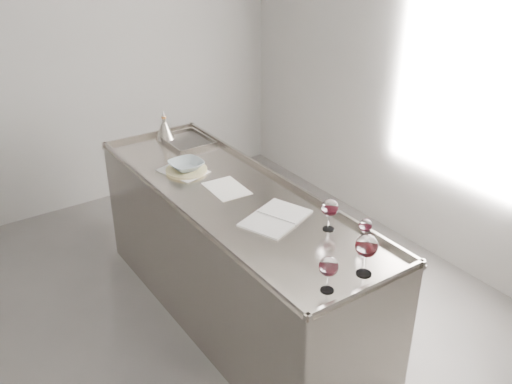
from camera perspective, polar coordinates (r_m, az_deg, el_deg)
room_shell at (r=2.89m, az=-7.76°, el=3.07°), size 4.54×5.04×2.84m
counter at (r=3.78m, az=-2.25°, el=-6.53°), size 0.77×2.42×0.97m
wine_glass_left at (r=2.65m, az=7.28°, el=-7.47°), size 0.09×0.09×0.18m
wine_glass_middle at (r=2.78m, az=10.99°, el=-5.41°), size 0.11×0.11×0.22m
wine_glass_right at (r=3.13m, az=7.40°, el=-1.62°), size 0.10×0.10×0.19m
wine_glass_small at (r=3.05m, az=10.88°, el=-3.39°), size 0.07×0.07×0.14m
notebook at (r=3.26m, az=1.97°, el=-2.63°), size 0.46×0.39×0.02m
loose_paper_top at (r=3.61m, az=-2.95°, el=0.36°), size 0.23×0.31×0.00m
loose_paper_under at (r=3.87m, az=-7.31°, el=2.10°), size 0.30×0.36×0.00m
trivet at (r=3.86m, az=-6.96°, el=2.18°), size 0.32×0.32×0.02m
ceramic_bowl at (r=3.84m, az=-6.99°, el=2.68°), size 0.23×0.23×0.05m
wine_funnel at (r=4.42m, az=-9.11°, el=6.13°), size 0.15×0.15×0.22m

